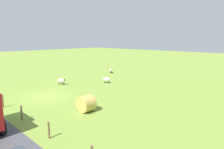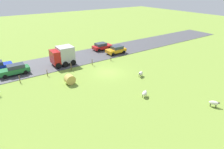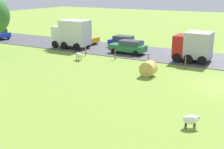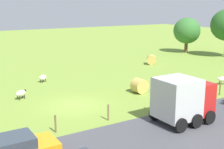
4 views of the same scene
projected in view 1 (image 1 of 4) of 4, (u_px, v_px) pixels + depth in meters
name	position (u px, v px, depth m)	size (l,w,h in m)	color
ground_plane	(45.00, 96.00, 20.87)	(160.00, 160.00, 0.00)	olive
sheep_0	(107.00, 79.00, 26.88)	(0.89, 1.06, 0.79)	white
sheep_1	(111.00, 70.00, 34.74)	(1.13, 0.97, 0.75)	silver
sheep_3	(61.00, 81.00, 25.95)	(0.91, 1.16, 0.81)	silver
hay_bale_0	(86.00, 104.00, 16.36)	(1.38, 1.38, 1.10)	tan
fence_post_1	(3.00, 101.00, 17.35)	(0.12, 0.12, 1.19)	brown
fence_post_2	(22.00, 113.00, 14.65)	(0.12, 0.12, 1.17)	brown
fence_post_3	(49.00, 130.00, 11.95)	(0.12, 0.12, 1.08)	brown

